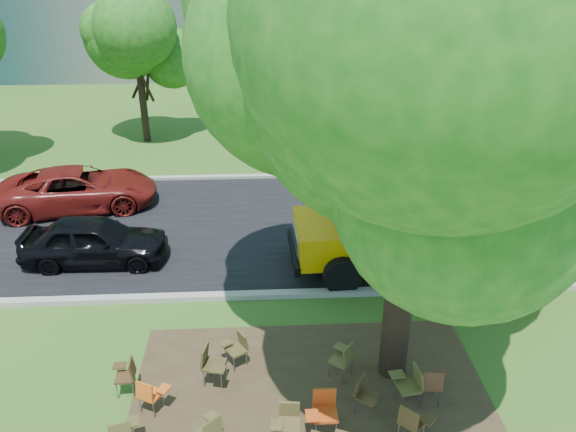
{
  "coord_description": "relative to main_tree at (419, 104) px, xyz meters",
  "views": [
    {
      "loc": [
        0.09,
        -8.92,
        8.0
      ],
      "look_at": [
        0.8,
        4.09,
        1.74
      ],
      "focal_mm": 35.0,
      "sensor_mm": 36.0,
      "label": 1
    }
  ],
  "objects": [
    {
      "name": "ground",
      "position": [
        -2.75,
        -0.11,
        -5.65
      ],
      "size": [
        160.0,
        160.0,
        0.0
      ],
      "primitive_type": "plane",
      "color": "#2B591C",
      "rests_on": "ground"
    },
    {
      "name": "dirt_patch",
      "position": [
        -1.75,
        -0.61,
        -5.63
      ],
      "size": [
        7.0,
        4.5,
        0.03
      ],
      "primitive_type": "cube",
      "color": "#382819",
      "rests_on": "ground"
    },
    {
      "name": "asphalt_road",
      "position": [
        -2.75,
        6.89,
        -5.63
      ],
      "size": [
        80.0,
        8.0,
        0.04
      ],
      "primitive_type": "cube",
      "color": "black",
      "rests_on": "ground"
    },
    {
      "name": "kerb_near",
      "position": [
        -2.75,
        2.89,
        -5.58
      ],
      "size": [
        80.0,
        0.25,
        0.14
      ],
      "primitive_type": "cube",
      "color": "gray",
      "rests_on": "ground"
    },
    {
      "name": "kerb_far",
      "position": [
        -2.75,
        10.99,
        -5.58
      ],
      "size": [
        80.0,
        0.25,
        0.14
      ],
      "primitive_type": "cube",
      "color": "gray",
      "rests_on": "ground"
    },
    {
      "name": "bg_tree_2",
      "position": [
        -7.75,
        15.89,
        -1.44
      ],
      "size": [
        4.8,
        4.8,
        6.62
      ],
      "color": "black",
      "rests_on": "ground"
    },
    {
      "name": "bg_tree_3",
      "position": [
        5.25,
        13.89,
        -0.62
      ],
      "size": [
        5.6,
        5.6,
        7.84
      ],
      "color": "black",
      "rests_on": "ground"
    },
    {
      "name": "main_tree",
      "position": [
        0.0,
        0.0,
        0.0
      ],
      "size": [
        7.2,
        7.2,
        9.26
      ],
      "color": "black",
      "rests_on": "ground"
    },
    {
      "name": "school_bus",
      "position": [
        4.76,
        4.41,
        -3.96
      ],
      "size": [
        12.03,
        3.08,
        2.92
      ],
      "rotation": [
        0.0,
        0.0,
        0.03
      ],
      "color": "#DD9F07",
      "rests_on": "ground"
    },
    {
      "name": "chair_1",
      "position": [
        -4.8,
        -0.9,
        -5.16
      ],
      "size": [
        0.65,
        0.51,
        0.79
      ],
      "rotation": [
        0.0,
        0.0,
        -0.47
      ],
      "color": "#D65816",
      "rests_on": "ground"
    },
    {
      "name": "chair_2",
      "position": [
        -3.61,
        -1.88,
        -5.14
      ],
      "size": [
        0.56,
        0.7,
        0.82
      ],
      "rotation": [
        0.0,
        0.0,
        0.77
      ],
      "color": "#4A4520",
      "rests_on": "ground"
    },
    {
      "name": "chair_3",
      "position": [
        -2.26,
        -1.68,
        -5.16
      ],
      "size": [
        0.55,
        0.47,
        0.79
      ],
      "rotation": [
        0.0,
        0.0,
        3.05
      ],
      "color": "brown",
      "rests_on": "ground"
    },
    {
      "name": "chair_5",
      "position": [
        -1.62,
        -1.53,
        -5.09
      ],
      "size": [
        0.59,
        0.53,
        0.91
      ],
      "rotation": [
        0.0,
        0.0,
        3.14
      ],
      "color": "#BD4214",
      "rests_on": "ground"
    },
    {
      "name": "chair_6",
      "position": [
        0.12,
        -0.92,
        -5.11
      ],
      "size": [
        0.59,
        0.59,
        0.87
      ],
      "rotation": [
        0.0,
        0.0,
        1.72
      ],
      "color": "brown",
      "rests_on": "ground"
    },
    {
      "name": "chair_7",
      "position": [
        -0.08,
        -1.85,
        -5.14
      ],
      "size": [
        0.71,
        0.56,
        0.83
      ],
      "rotation": [
        0.0,
        0.0,
        -0.77
      ],
      "color": "#412E17",
      "rests_on": "ground"
    },
    {
      "name": "chair_8",
      "position": [
        -5.34,
        -0.31,
        -5.17
      ],
      "size": [
        0.48,
        0.51,
        0.78
      ],
      "rotation": [
        0.0,
        0.0,
        1.62
      ],
      "color": "#412C17",
      "rests_on": "ground"
    },
    {
      "name": "chair_9",
      "position": [
        -3.2,
        0.39,
        -5.17
      ],
      "size": [
        0.65,
        0.52,
        0.78
      ],
      "rotation": [
        0.0,
        0.0,
        2.13
      ],
      "color": "#473F1F",
      "rests_on": "ground"
    },
    {
      "name": "chair_10",
      "position": [
        -3.71,
        -0.17,
        -5.09
      ],
      "size": [
        0.53,
        0.68,
        0.91
      ],
      "rotation": [
        0.0,
        0.0,
        -1.79
      ],
      "color": "#443A1D",
      "rests_on": "ground"
    },
    {
      "name": "chair_11",
      "position": [
        -1.04,
        -0.12,
        -5.13
      ],
      "size": [
        0.57,
        0.72,
        0.84
      ],
      "rotation": [
        0.0,
        0.0,
        0.91
      ],
      "color": "brown",
      "rests_on": "ground"
    },
    {
      "name": "chair_12",
      "position": [
        -0.79,
        -1.09,
        -5.17
      ],
      "size": [
        0.52,
        0.66,
        0.78
      ],
      "rotation": [
        0.0,
        0.0,
        4.12
      ],
      "color": "#432F18",
      "rests_on": "ground"
    },
    {
      "name": "chair_13",
      "position": [
        0.52,
        -0.95,
        -5.11
      ],
      "size": [
        0.6,
        0.51,
        0.87
      ],
      "rotation": [
        0.0,
        0.0,
        -0.08
      ],
      "color": "#4A2B1A",
      "rests_on": "ground"
    },
    {
      "name": "black_car",
      "position": [
        -7.26,
        4.91,
        -4.97
      ],
      "size": [
        3.99,
        1.67,
        1.35
      ],
      "primitive_type": "imported",
      "rotation": [
        0.0,
        0.0,
        1.55
      ],
      "color": "black",
      "rests_on": "ground"
    },
    {
      "name": "bg_car_red",
      "position": [
        -8.72,
        8.62,
        -4.94
      ],
      "size": [
        5.41,
        3.2,
        1.41
      ],
      "primitive_type": "imported",
      "rotation": [
        0.0,
        0.0,
        1.75
      ],
      "color": "maroon",
      "rests_on": "ground"
    }
  ]
}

